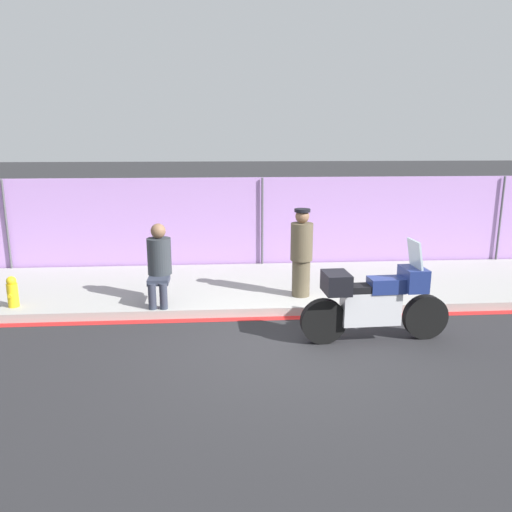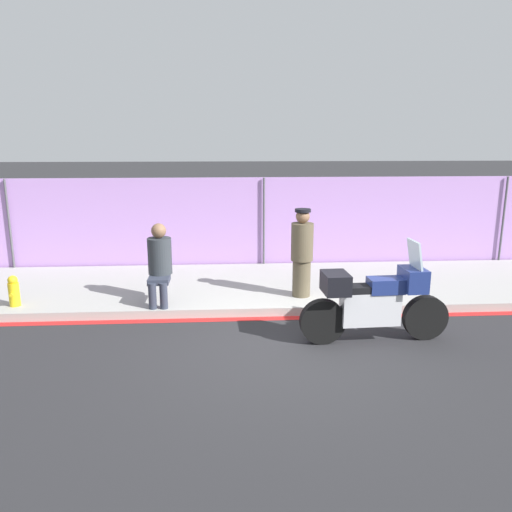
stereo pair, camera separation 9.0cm
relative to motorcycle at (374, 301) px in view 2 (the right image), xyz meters
name	(u,v)px [view 2 (the right image)]	position (x,y,z in m)	size (l,w,h in m)	color
ground_plane	(287,348)	(-1.31, -0.20, -0.63)	(120.00, 120.00, 0.00)	#262628
sidewalk	(270,286)	(-1.31, 2.71, -0.55)	(41.89, 3.14, 0.15)	#9E9E99
curb_paint_stripe	(278,318)	(-1.31, 1.05, -0.62)	(41.89, 0.18, 0.01)	red
storefront_fence	(264,224)	(-1.31, 4.36, 0.44)	(39.79, 0.17, 2.13)	#AD7FC6
motorcycle	(374,301)	(0.00, 0.00, 0.00)	(2.27, 0.56, 1.54)	black
officer_standing	(302,252)	(-0.81, 1.81, 0.34)	(0.40, 0.40, 1.61)	brown
person_seated_on_curb	(159,259)	(-3.35, 1.63, 0.30)	(0.42, 0.73, 1.40)	#2D3342
fire_hydrant	(14,291)	(-5.85, 1.55, -0.21)	(0.18, 0.23, 0.54)	gold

